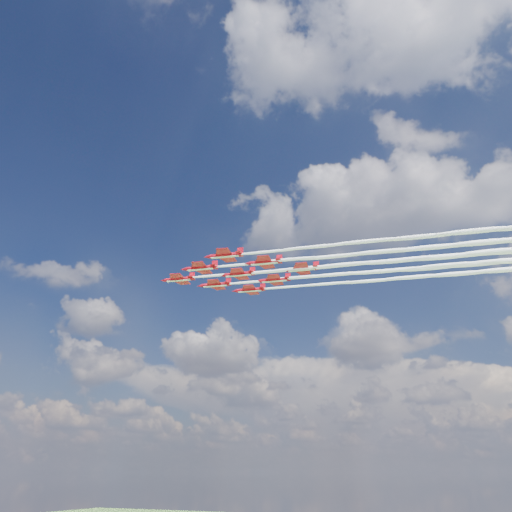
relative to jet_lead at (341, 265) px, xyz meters
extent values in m
cylinder|color=#B90A1A|center=(-51.93, -11.33, 0.00)|extent=(8.90, 3.07, 1.22)
cone|color=#B90A1A|center=(-57.33, -12.51, 0.00)|extent=(2.42, 1.66, 1.22)
cone|color=#B90A1A|center=(-46.85, -10.23, 0.00)|extent=(1.86, 1.43, 1.11)
ellipsoid|color=black|center=(-54.09, -11.81, 0.50)|extent=(2.46, 1.47, 0.79)
cube|color=#B90A1A|center=(-51.39, -11.22, -0.06)|extent=(5.63, 10.69, 0.15)
cube|color=#B90A1A|center=(-47.61, -10.39, 0.00)|extent=(2.36, 4.22, 0.13)
cube|color=#B90A1A|center=(-47.39, -10.34, 0.99)|extent=(1.76, 0.53, 1.99)
cube|color=white|center=(-51.93, -11.33, -0.55)|extent=(8.31, 2.74, 0.13)
cylinder|color=#B90A1A|center=(-40.29, -16.74, 0.00)|extent=(8.90, 3.07, 1.22)
cone|color=#B90A1A|center=(-45.69, -17.92, 0.00)|extent=(2.42, 1.66, 1.22)
cone|color=#B90A1A|center=(-35.21, -15.63, 0.00)|extent=(1.86, 1.43, 1.11)
ellipsoid|color=black|center=(-42.45, -17.21, 0.50)|extent=(2.46, 1.47, 0.79)
cube|color=#B90A1A|center=(-39.75, -16.62, -0.06)|extent=(5.63, 10.69, 0.15)
cube|color=#B90A1A|center=(-35.97, -15.79, 0.00)|extent=(2.36, 4.22, 0.13)
cube|color=#B90A1A|center=(-35.75, -15.75, 0.99)|extent=(1.76, 0.53, 1.99)
cube|color=white|center=(-40.29, -16.74, -0.55)|extent=(8.31, 2.74, 0.13)
cylinder|color=#B90A1A|center=(-43.60, -1.57, 0.00)|extent=(8.90, 3.07, 1.22)
cone|color=#B90A1A|center=(-49.00, -2.75, 0.00)|extent=(2.42, 1.66, 1.22)
cone|color=#B90A1A|center=(-38.52, -0.46, 0.00)|extent=(1.86, 1.43, 1.11)
ellipsoid|color=black|center=(-45.76, -2.04, 0.50)|extent=(2.46, 1.47, 0.79)
cube|color=#B90A1A|center=(-43.06, -1.45, -0.06)|extent=(5.63, 10.69, 0.15)
cube|color=#B90A1A|center=(-39.28, -0.63, 0.00)|extent=(2.36, 4.22, 0.13)
cube|color=#B90A1A|center=(-39.06, -0.58, 0.99)|extent=(1.76, 0.53, 1.99)
cube|color=white|center=(-43.60, -1.57, -0.55)|extent=(8.31, 2.74, 0.13)
cylinder|color=#B90A1A|center=(-28.65, -22.14, 0.00)|extent=(8.90, 3.07, 1.22)
cone|color=#B90A1A|center=(-34.05, -23.32, 0.00)|extent=(2.42, 1.66, 1.22)
cone|color=#B90A1A|center=(-23.57, -21.03, 0.00)|extent=(1.86, 1.43, 1.11)
ellipsoid|color=black|center=(-30.81, -22.61, 0.50)|extent=(2.46, 1.47, 0.79)
cube|color=#B90A1A|center=(-28.11, -22.02, -0.06)|extent=(5.63, 10.69, 0.15)
cube|color=#B90A1A|center=(-24.33, -21.20, 0.00)|extent=(2.36, 4.22, 0.13)
cube|color=#B90A1A|center=(-24.11, -21.15, 0.99)|extent=(1.76, 0.53, 1.99)
cube|color=white|center=(-28.65, -22.14, -0.55)|extent=(8.31, 2.74, 0.13)
cylinder|color=#B90A1A|center=(-31.96, -6.97, 0.00)|extent=(8.90, 3.07, 1.22)
cone|color=#B90A1A|center=(-37.36, -8.15, 0.00)|extent=(2.42, 1.66, 1.22)
cone|color=#B90A1A|center=(-26.88, -5.87, 0.00)|extent=(1.86, 1.43, 1.11)
ellipsoid|color=black|center=(-34.12, -7.45, 0.50)|extent=(2.46, 1.47, 0.79)
cube|color=#B90A1A|center=(-31.42, -6.86, -0.06)|extent=(5.63, 10.69, 0.15)
cube|color=#B90A1A|center=(-27.64, -6.03, 0.00)|extent=(2.36, 4.22, 0.13)
cube|color=#B90A1A|center=(-27.42, -5.98, 0.99)|extent=(1.76, 0.53, 1.99)
cube|color=white|center=(-31.96, -6.97, -0.55)|extent=(8.31, 2.74, 0.13)
cylinder|color=#B90A1A|center=(-35.27, 8.19, 0.00)|extent=(8.90, 3.07, 1.22)
cone|color=#B90A1A|center=(-40.67, 7.01, 0.00)|extent=(2.42, 1.66, 1.22)
cone|color=#B90A1A|center=(-30.19, 9.30, 0.00)|extent=(1.86, 1.43, 1.11)
ellipsoid|color=black|center=(-37.43, 7.72, 0.50)|extent=(2.46, 1.47, 0.79)
cube|color=#B90A1A|center=(-34.73, 8.31, -0.06)|extent=(5.63, 10.69, 0.15)
cube|color=#B90A1A|center=(-30.94, 9.13, 0.00)|extent=(2.36, 4.22, 0.13)
cube|color=#B90A1A|center=(-30.73, 9.18, 0.99)|extent=(1.76, 0.53, 1.99)
cube|color=white|center=(-35.27, 8.19, -0.55)|extent=(8.31, 2.74, 0.13)
cylinder|color=#B90A1A|center=(-20.32, -12.38, 0.00)|extent=(8.90, 3.07, 1.22)
cone|color=#B90A1A|center=(-25.72, -13.56, 0.00)|extent=(2.42, 1.66, 1.22)
cone|color=#B90A1A|center=(-15.24, -11.27, 0.00)|extent=(1.86, 1.43, 1.11)
ellipsoid|color=black|center=(-22.48, -12.85, 0.50)|extent=(2.46, 1.47, 0.79)
cube|color=#B90A1A|center=(-19.78, -12.26, -0.06)|extent=(5.63, 10.69, 0.15)
cube|color=#B90A1A|center=(-15.99, -11.43, 0.00)|extent=(2.36, 4.22, 0.13)
cube|color=#B90A1A|center=(-15.78, -11.39, 0.99)|extent=(1.76, 0.53, 1.99)
cube|color=white|center=(-20.32, -12.38, -0.55)|extent=(8.31, 2.74, 0.13)
cylinder|color=#B90A1A|center=(-23.63, 2.79, 0.00)|extent=(8.90, 3.07, 1.22)
cone|color=#B90A1A|center=(-29.03, 1.61, 0.00)|extent=(2.42, 1.66, 1.22)
cone|color=#B90A1A|center=(-18.55, 3.89, 0.00)|extent=(1.86, 1.43, 1.11)
ellipsoid|color=black|center=(-25.79, 2.31, 0.50)|extent=(2.46, 1.47, 0.79)
cube|color=#B90A1A|center=(-23.09, 2.90, -0.06)|extent=(5.63, 10.69, 0.15)
cube|color=#B90A1A|center=(-19.30, 3.73, 0.00)|extent=(2.36, 4.22, 0.13)
cube|color=#B90A1A|center=(-19.09, 3.78, 0.99)|extent=(1.76, 0.53, 1.99)
cube|color=white|center=(-23.63, 2.79, -0.55)|extent=(8.31, 2.74, 0.13)
cylinder|color=#B90A1A|center=(-11.99, -2.62, 0.00)|extent=(8.90, 3.07, 1.22)
cone|color=#B90A1A|center=(-17.39, -3.80, 0.00)|extent=(2.42, 1.66, 1.22)
cone|color=#B90A1A|center=(-6.91, -1.51, 0.00)|extent=(1.86, 1.43, 1.11)
ellipsoid|color=black|center=(-14.15, -3.09, 0.50)|extent=(2.46, 1.47, 0.79)
cube|color=#B90A1A|center=(-11.45, -2.50, -0.06)|extent=(5.63, 10.69, 0.15)
cube|color=#B90A1A|center=(-7.66, -1.67, 0.00)|extent=(2.36, 4.22, 0.13)
cube|color=#B90A1A|center=(-7.45, -1.63, 0.99)|extent=(1.76, 0.53, 1.99)
cube|color=white|center=(-11.99, -2.62, -0.55)|extent=(8.31, 2.74, 0.13)
camera|label=1|loc=(37.03, -139.51, -58.70)|focal=35.00mm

